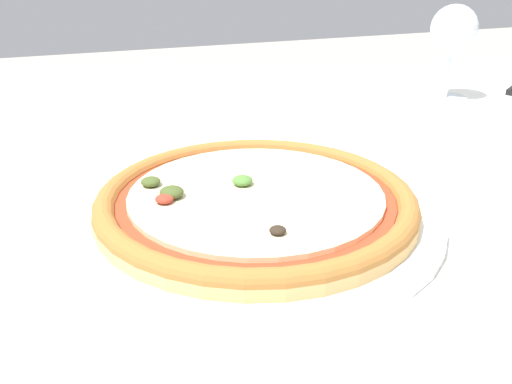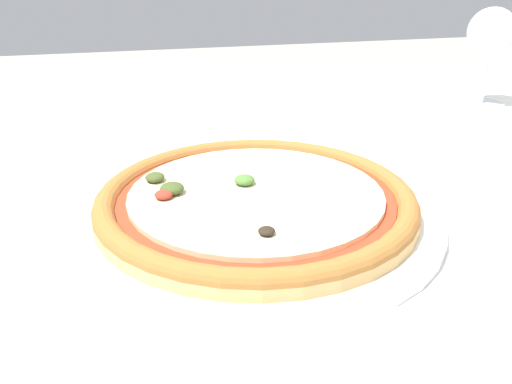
% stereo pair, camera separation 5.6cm
% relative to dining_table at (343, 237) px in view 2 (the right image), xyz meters
% --- Properties ---
extents(dining_table, '(1.48, 1.08, 0.74)m').
position_rel_dining_table_xyz_m(dining_table, '(0.00, 0.00, 0.00)').
color(dining_table, '#997047').
rests_on(dining_table, ground_plane).
extents(pizza_plate, '(0.37, 0.37, 0.04)m').
position_rel_dining_table_xyz_m(pizza_plate, '(-0.13, -0.07, 0.09)').
color(pizza_plate, white).
rests_on(pizza_plate, dining_table).
extents(wine_glass_far_left, '(0.08, 0.08, 0.16)m').
position_rel_dining_table_xyz_m(wine_glass_far_left, '(0.34, 0.25, 0.19)').
color(wine_glass_far_left, silver).
rests_on(wine_glass_far_left, dining_table).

